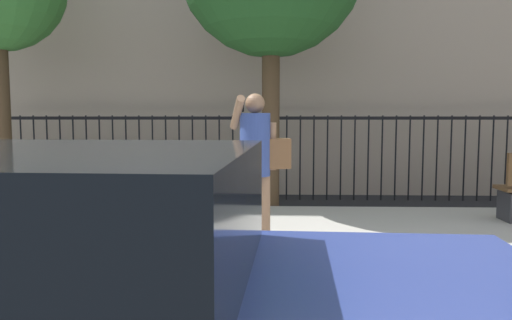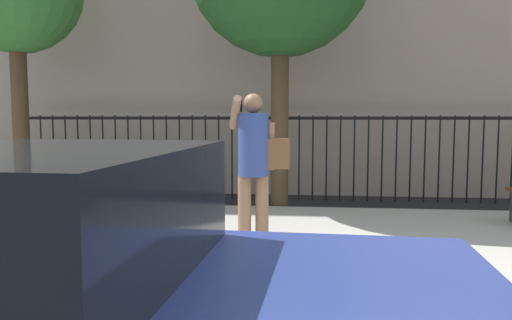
% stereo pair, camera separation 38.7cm
% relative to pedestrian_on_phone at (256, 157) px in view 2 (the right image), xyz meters
% --- Properties ---
extents(sidewalk, '(28.00, 4.40, 0.15)m').
position_rel_pedestrian_on_phone_xyz_m(sidewalk, '(1.07, 0.08, -1.05)').
color(sidewalk, '#B2ADA3').
rests_on(sidewalk, ground).
extents(iron_fence, '(12.03, 0.04, 1.60)m').
position_rel_pedestrian_on_phone_xyz_m(iron_fence, '(1.07, 3.78, -0.11)').
color(iron_fence, black).
rests_on(iron_fence, ground).
extents(pedestrian_on_phone, '(0.71, 0.51, 1.69)m').
position_rel_pedestrian_on_phone_xyz_m(pedestrian_on_phone, '(0.00, 0.00, 0.00)').
color(pedestrian_on_phone, '#936B4C').
rests_on(pedestrian_on_phone, sidewalk).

